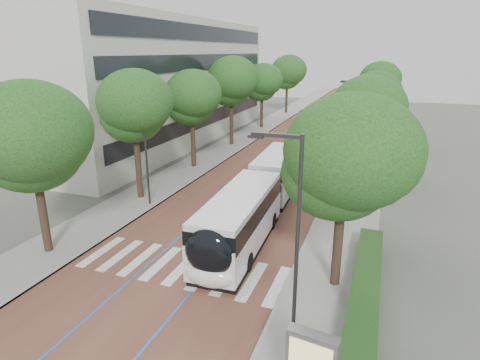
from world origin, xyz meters
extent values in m
plane|color=#51544C|center=(0.00, 0.00, 0.00)|extent=(160.00, 160.00, 0.00)
cube|color=brown|center=(0.00, 40.00, 0.01)|extent=(11.00, 140.00, 0.02)
cube|color=gray|center=(-7.50, 40.00, 0.06)|extent=(4.00, 140.00, 0.12)
cube|color=gray|center=(7.50, 40.00, 0.06)|extent=(4.00, 140.00, 0.12)
cube|color=gray|center=(-5.60, 40.00, 0.06)|extent=(0.20, 140.00, 0.14)
cube|color=gray|center=(5.60, 40.00, 0.06)|extent=(0.20, 140.00, 0.14)
cube|color=silver|center=(-4.80, 1.00, 0.03)|extent=(0.55, 3.60, 0.01)
cube|color=silver|center=(-3.55, 1.00, 0.03)|extent=(0.55, 3.60, 0.01)
cube|color=silver|center=(-2.30, 1.00, 0.03)|extent=(0.55, 3.60, 0.01)
cube|color=silver|center=(-1.05, 1.00, 0.03)|extent=(0.55, 3.60, 0.01)
cube|color=silver|center=(0.20, 1.00, 0.03)|extent=(0.55, 3.60, 0.01)
cube|color=silver|center=(1.45, 1.00, 0.03)|extent=(0.55, 3.60, 0.01)
cube|color=silver|center=(2.70, 1.00, 0.03)|extent=(0.55, 3.60, 0.01)
cube|color=silver|center=(3.95, 1.00, 0.03)|extent=(0.55, 3.60, 0.01)
cube|color=silver|center=(5.20, 1.00, 0.03)|extent=(0.55, 3.60, 0.01)
cube|color=blue|center=(-1.60, 40.00, 0.02)|extent=(0.12, 126.00, 0.01)
cube|color=blue|center=(1.60, 40.00, 0.02)|extent=(0.12, 126.00, 0.01)
cube|color=#B4B2A7|center=(-19.50, 28.00, 7.00)|extent=(18.00, 40.00, 14.00)
cube|color=black|center=(-10.45, 28.00, 3.00)|extent=(0.12, 38.00, 1.60)
cube|color=black|center=(-10.45, 28.00, 6.20)|extent=(0.12, 38.00, 1.60)
cube|color=black|center=(-10.45, 28.00, 9.40)|extent=(0.12, 38.00, 1.60)
cube|color=black|center=(-10.45, 28.00, 12.40)|extent=(0.12, 38.00, 1.60)
cube|color=#1C4016|center=(9.10, 0.00, 0.52)|extent=(1.20, 14.00, 0.80)
cylinder|color=#2C2B2E|center=(6.80, -3.00, 4.12)|extent=(0.14, 0.14, 8.00)
cube|color=#2C2B2E|center=(6.00, -3.00, 8.02)|extent=(1.70, 0.12, 0.12)
cube|color=#2C2B2E|center=(5.30, -3.00, 7.94)|extent=(0.50, 0.20, 0.10)
cylinder|color=#2C2B2E|center=(6.80, 22.00, 4.12)|extent=(0.14, 0.14, 8.00)
cube|color=#2C2B2E|center=(6.00, 22.00, 8.02)|extent=(1.70, 0.12, 0.12)
cube|color=#2C2B2E|center=(5.30, 22.00, 7.94)|extent=(0.50, 0.20, 0.10)
cylinder|color=#2C2B2E|center=(-6.10, 8.00, 4.12)|extent=(0.14, 0.14, 8.00)
cylinder|color=black|center=(-7.50, 0.00, 2.19)|extent=(0.44, 0.44, 4.38)
ellipsoid|color=#183F14|center=(-7.50, 0.00, 6.17)|extent=(5.98, 5.98, 5.08)
cylinder|color=black|center=(-7.50, 9.00, 2.35)|extent=(0.44, 0.44, 4.70)
ellipsoid|color=#183F14|center=(-7.50, 9.00, 6.63)|extent=(5.26, 5.26, 4.47)
cylinder|color=black|center=(-7.50, 18.00, 2.23)|extent=(0.44, 0.44, 4.47)
ellipsoid|color=#183F14|center=(-7.50, 18.00, 6.30)|extent=(5.11, 5.11, 4.35)
cylinder|color=black|center=(-7.50, 28.00, 2.50)|extent=(0.44, 0.44, 5.00)
ellipsoid|color=#183F14|center=(-7.50, 28.00, 7.05)|extent=(5.75, 5.75, 4.88)
cylinder|color=black|center=(-7.50, 40.00, 2.18)|extent=(0.44, 0.44, 4.35)
ellipsoid|color=#183F14|center=(-7.50, 40.00, 6.14)|extent=(5.33, 5.33, 4.53)
cylinder|color=black|center=(-7.50, 55.00, 2.41)|extent=(0.44, 0.44, 4.83)
ellipsoid|color=#183F14|center=(-7.50, 55.00, 6.80)|extent=(6.09, 6.09, 5.18)
cylinder|color=black|center=(7.70, 2.00, 2.12)|extent=(0.44, 0.44, 4.24)
ellipsoid|color=#183F14|center=(7.70, 2.00, 5.98)|extent=(5.78, 5.78, 4.91)
cylinder|color=black|center=(7.70, 14.00, 2.23)|extent=(0.44, 0.44, 4.47)
ellipsoid|color=#183F14|center=(7.70, 14.00, 6.29)|extent=(5.11, 5.11, 4.34)
cylinder|color=black|center=(7.70, 28.00, 2.10)|extent=(0.44, 0.44, 4.20)
ellipsoid|color=#183F14|center=(7.70, 28.00, 5.92)|extent=(5.19, 5.19, 4.41)
cylinder|color=black|center=(7.70, 44.00, 2.25)|extent=(0.44, 0.44, 4.50)
ellipsoid|color=#183F14|center=(7.70, 44.00, 6.34)|extent=(5.55, 5.55, 4.72)
cylinder|color=black|center=(2.01, 9.19, 1.77)|extent=(2.33, 0.99, 2.30)
cube|color=silver|center=(2.21, 4.06, 1.26)|extent=(2.87, 9.45, 1.82)
cube|color=black|center=(2.21, 4.06, 2.40)|extent=(2.90, 9.27, 0.97)
cube|color=silver|center=(2.21, 4.06, 3.04)|extent=(2.81, 9.26, 0.31)
cube|color=black|center=(2.21, 4.06, 0.17)|extent=(2.80, 9.08, 0.35)
cube|color=silver|center=(1.84, 13.51, 1.26)|extent=(2.81, 7.83, 1.82)
cube|color=black|center=(1.84, 13.51, 2.40)|extent=(2.84, 7.68, 0.97)
cube|color=silver|center=(1.84, 13.51, 3.04)|extent=(2.75, 7.68, 0.31)
cube|color=black|center=(1.84, 13.51, 0.17)|extent=(2.74, 7.52, 0.35)
ellipsoid|color=black|center=(2.39, -0.46, 2.00)|extent=(2.39, 1.19, 2.28)
ellipsoid|color=silver|center=(2.39, -0.51, 0.86)|extent=(2.39, 1.09, 1.14)
cylinder|color=black|center=(1.17, 1.74, 0.50)|extent=(0.34, 1.01, 1.00)
cylinder|color=black|center=(3.43, 1.83, 0.50)|extent=(0.34, 1.01, 1.00)
cylinder|color=black|center=(0.64, 15.13, 0.50)|extent=(0.34, 1.01, 1.00)
cylinder|color=black|center=(2.90, 15.22, 0.50)|extent=(0.34, 1.01, 1.00)
cylinder|color=black|center=(0.96, 7.10, 0.50)|extent=(0.34, 1.01, 1.00)
cylinder|color=black|center=(3.22, 7.19, 0.50)|extent=(0.34, 1.01, 1.00)
cube|color=silver|center=(2.65, 24.15, 1.26)|extent=(3.00, 12.09, 1.82)
cube|color=black|center=(2.65, 24.15, 2.40)|extent=(3.03, 11.86, 0.97)
cube|color=silver|center=(2.65, 24.15, 3.04)|extent=(2.94, 11.85, 0.31)
cube|color=black|center=(2.65, 24.15, 0.17)|extent=(2.93, 11.61, 0.35)
ellipsoid|color=black|center=(2.41, 18.31, 2.00)|extent=(2.39, 1.20, 2.28)
ellipsoid|color=silver|center=(2.41, 18.26, 0.86)|extent=(2.39, 1.10, 1.14)
cylinder|color=black|center=(1.38, 20.60, 0.50)|extent=(0.34, 1.01, 1.00)
cylinder|color=black|center=(3.63, 20.51, 0.50)|extent=(0.34, 1.01, 1.00)
cylinder|color=black|center=(1.68, 28.00, 0.50)|extent=(0.34, 1.01, 1.00)
cylinder|color=black|center=(3.94, 27.90, 0.50)|extent=(0.34, 1.01, 1.00)
cube|color=silver|center=(2.70, 37.76, 1.26)|extent=(2.61, 12.02, 1.82)
cube|color=black|center=(2.70, 37.76, 2.40)|extent=(2.65, 11.78, 0.97)
cube|color=silver|center=(2.70, 37.76, 3.04)|extent=(2.56, 11.78, 0.31)
cube|color=black|center=(2.70, 37.76, 0.17)|extent=(2.56, 11.54, 0.35)
ellipsoid|color=black|center=(2.64, 31.91, 2.00)|extent=(2.36, 1.12, 2.28)
ellipsoid|color=silver|center=(2.64, 31.86, 0.86)|extent=(2.36, 1.02, 1.14)
cylinder|color=black|center=(1.53, 34.17, 0.50)|extent=(0.31, 1.00, 1.00)
cylinder|color=black|center=(3.79, 34.15, 0.50)|extent=(0.31, 1.00, 1.00)
cylinder|color=black|center=(1.60, 41.57, 0.50)|extent=(0.31, 1.00, 1.00)
cylinder|color=black|center=(3.86, 41.54, 0.50)|extent=(0.31, 1.00, 1.00)
camera|label=1|loc=(9.11, -15.01, 10.54)|focal=30.00mm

